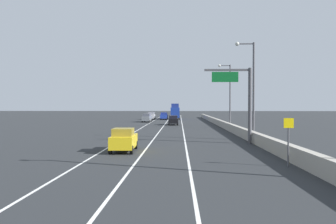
% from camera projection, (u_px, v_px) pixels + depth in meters
% --- Properties ---
extents(ground_plane, '(320.00, 320.00, 0.00)m').
position_uv_depth(ground_plane, '(175.00, 123.00, 66.71)').
color(ground_plane, '#26282B').
extents(lane_stripe_left, '(0.16, 130.00, 0.00)m').
position_uv_depth(lane_stripe_left, '(144.00, 126.00, 57.91)').
color(lane_stripe_left, silver).
rests_on(lane_stripe_left, ground_plane).
extents(lane_stripe_center, '(0.16, 130.00, 0.00)m').
position_uv_depth(lane_stripe_center, '(163.00, 126.00, 57.79)').
color(lane_stripe_center, silver).
rests_on(lane_stripe_center, ground_plane).
extents(lane_stripe_right, '(0.16, 130.00, 0.00)m').
position_uv_depth(lane_stripe_right, '(182.00, 126.00, 57.67)').
color(lane_stripe_right, silver).
rests_on(lane_stripe_right, ground_plane).
extents(jersey_barrier_right, '(0.60, 120.00, 1.10)m').
position_uv_depth(jersey_barrier_right, '(235.00, 130.00, 42.43)').
color(jersey_barrier_right, '#9E998E').
rests_on(jersey_barrier_right, ground_plane).
extents(overhead_sign_gantry, '(4.68, 0.36, 7.50)m').
position_uv_depth(overhead_sign_gantry, '(242.00, 96.00, 31.06)').
color(overhead_sign_gantry, '#47474C').
rests_on(overhead_sign_gantry, ground_plane).
extents(speed_advisory_sign, '(0.60, 0.11, 3.00)m').
position_uv_depth(speed_advisory_sign, '(288.00, 138.00, 19.27)').
color(speed_advisory_sign, '#4C4C51').
rests_on(speed_advisory_sign, ground_plane).
extents(lamp_post_right_near, '(2.14, 0.44, 10.72)m').
position_uv_depth(lamp_post_right_near, '(336.00, 59.00, 15.70)').
color(lamp_post_right_near, '#4C4C51').
rests_on(lamp_post_right_near, ground_plane).
extents(lamp_post_right_second, '(2.14, 0.44, 10.72)m').
position_uv_depth(lamp_post_right_second, '(251.00, 84.00, 34.26)').
color(lamp_post_right_second, '#4C4C51').
rests_on(lamp_post_right_second, ground_plane).
extents(lamp_post_right_third, '(2.14, 0.44, 10.72)m').
position_uv_depth(lamp_post_right_third, '(229.00, 92.00, 52.81)').
color(lamp_post_right_third, '#4C4C51').
rests_on(lamp_post_right_third, ground_plane).
extents(car_black_0, '(2.03, 4.26, 1.86)m').
position_uv_depth(car_black_0, '(173.00, 120.00, 61.54)').
color(car_black_0, black).
rests_on(car_black_0, ground_plane).
extents(car_gray_1, '(1.95, 4.67, 1.92)m').
position_uv_depth(car_gray_1, '(147.00, 118.00, 72.59)').
color(car_gray_1, slate).
rests_on(car_gray_1, ground_plane).
extents(car_silver_2, '(1.90, 4.19, 2.04)m').
position_uv_depth(car_silver_2, '(151.00, 116.00, 85.52)').
color(car_silver_2, '#B7B7BC').
rests_on(car_silver_2, ground_plane).
extents(car_blue_3, '(2.03, 4.56, 1.98)m').
position_uv_depth(car_blue_3, '(164.00, 116.00, 85.75)').
color(car_blue_3, '#1E389E').
rests_on(car_blue_3, ground_plane).
extents(car_yellow_4, '(1.96, 4.06, 1.93)m').
position_uv_depth(car_yellow_4, '(124.00, 140.00, 25.82)').
color(car_yellow_4, gold).
rests_on(car_yellow_4, ground_plane).
extents(box_truck, '(2.57, 8.52, 4.38)m').
position_uv_depth(box_truck, '(175.00, 112.00, 88.45)').
color(box_truck, navy).
rests_on(box_truck, ground_plane).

